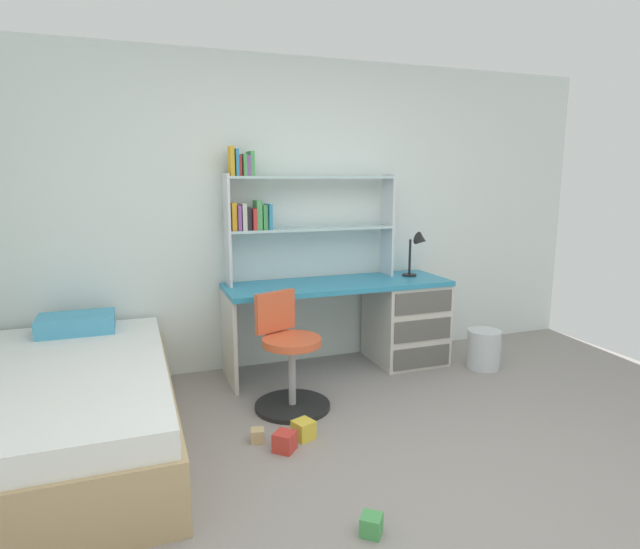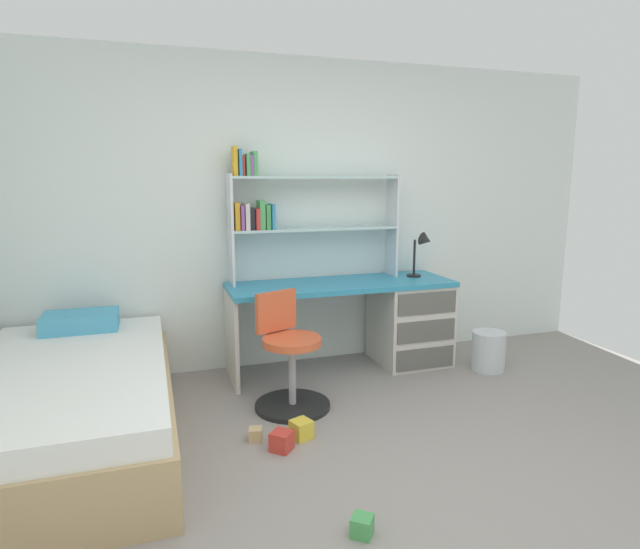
{
  "view_description": "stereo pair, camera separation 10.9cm",
  "coord_description": "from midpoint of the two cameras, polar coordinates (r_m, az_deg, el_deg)",
  "views": [
    {
      "loc": [
        -1.3,
        -1.86,
        1.57
      ],
      "look_at": [
        -0.15,
        1.3,
        0.94
      ],
      "focal_mm": 29.38,
      "sensor_mm": 36.0,
      "label": 1
    },
    {
      "loc": [
        -1.19,
        -1.9,
        1.57
      ],
      "look_at": [
        -0.15,
        1.3,
        0.94
      ],
      "focal_mm": 29.38,
      "sensor_mm": 36.0,
      "label": 2
    }
  ],
  "objects": [
    {
      "name": "ground_plane",
      "position": [
        2.75,
        12.17,
        -24.7
      ],
      "size": [
        5.57,
        5.6,
        0.02
      ],
      "primitive_type": "cube",
      "color": "gray"
    },
    {
      "name": "swivel_chair",
      "position": [
        3.64,
        -4.24,
        -9.64
      ],
      "size": [
        0.52,
        0.52,
        0.79
      ],
      "color": "black",
      "rests_on": "ground_plane"
    },
    {
      "name": "waste_bin",
      "position": [
        4.59,
        16.75,
        -7.79
      ],
      "size": [
        0.27,
        0.27,
        0.32
      ],
      "primitive_type": "cylinder",
      "color": "silver",
      "rests_on": "ground_plane"
    },
    {
      "name": "bed_platform",
      "position": [
        3.46,
        -26.47,
        -12.98
      ],
      "size": [
        1.14,
        2.02,
        0.62
      ],
      "color": "tan",
      "rests_on": "ground_plane"
    },
    {
      "name": "toy_block_yellow_2",
      "position": [
        3.32,
        -2.79,
        -16.53
      ],
      "size": [
        0.15,
        0.15,
        0.11
      ],
      "primitive_type": "cube",
      "rotation": [
        0.0,
        0.0,
        0.37
      ],
      "color": "gold",
      "rests_on": "ground_plane"
    },
    {
      "name": "toy_block_red_1",
      "position": [
        3.2,
        -4.89,
        -17.68
      ],
      "size": [
        0.16,
        0.16,
        0.11
      ],
      "primitive_type": "cube",
      "rotation": [
        0.0,
        0.0,
        2.41
      ],
      "color": "red",
      "rests_on": "ground_plane"
    },
    {
      "name": "room_shell",
      "position": [
        3.06,
        -18.33,
        4.19
      ],
      "size": [
        5.57,
        5.6,
        2.52
      ],
      "color": "silver",
      "rests_on": "ground_plane"
    },
    {
      "name": "toy_block_natural_3",
      "position": [
        3.32,
        -7.79,
        -16.98
      ],
      "size": [
        0.1,
        0.1,
        0.08
      ],
      "primitive_type": "cube",
      "rotation": [
        0.0,
        0.0,
        1.33
      ],
      "color": "tan",
      "rests_on": "ground_plane"
    },
    {
      "name": "desk",
      "position": [
        4.49,
        6.88,
        -4.57
      ],
      "size": [
        1.83,
        0.59,
        0.73
      ],
      "color": "teal",
      "rests_on": "ground_plane"
    },
    {
      "name": "toy_block_green_0",
      "position": [
        2.59,
        4.28,
        -25.57
      ],
      "size": [
        0.13,
        0.13,
        0.09
      ],
      "primitive_type": "cube",
      "rotation": [
        0.0,
        0.0,
        0.9
      ],
      "color": "#479E51",
      "rests_on": "ground_plane"
    },
    {
      "name": "bookshelf_hutch",
      "position": [
        4.2,
        -4.34,
        7.33
      ],
      "size": [
        1.4,
        0.22,
        1.07
      ],
      "color": "silver",
      "rests_on": "desk"
    },
    {
      "name": "desk_lamp",
      "position": [
        4.51,
        10.02,
        2.99
      ],
      "size": [
        0.2,
        0.17,
        0.38
      ],
      "color": "black",
      "rests_on": "desk"
    }
  ]
}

